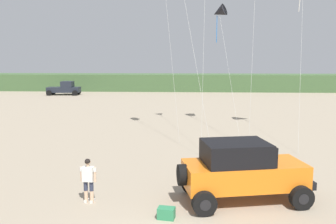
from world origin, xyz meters
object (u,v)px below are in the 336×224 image
Objects in this scene: person_watching at (88,178)px; cooler_box at (166,213)px; kite_white_parafoil at (219,12)px; jeep at (242,170)px; distant_pickup at (65,88)px.

cooler_box is at bearing -22.10° from person_watching.
kite_white_parafoil reaches higher than person_watching.
jeep is at bearing -91.28° from kite_white_parafoil.
person_watching is 18.20m from kite_white_parafoil.
person_watching is at bearing -175.34° from jeep.
cooler_box is 0.12× the size of distant_pickup.
kite_white_parafoil is at bearing 89.01° from cooler_box.
cooler_box is at bearing -100.44° from kite_white_parafoil.
jeep is at bearing -62.43° from distant_pickup.
distant_pickup reaches higher than cooler_box.
distant_pickup is at bearing 122.80° from cooler_box.
person_watching is 0.18× the size of kite_white_parafoil.
person_watching is 2.98× the size of cooler_box.
person_watching is at bearing -69.75° from distant_pickup.
jeep is 16.67m from kite_white_parafoil.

